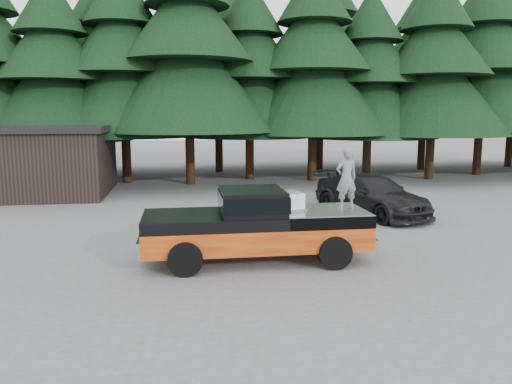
{
  "coord_description": "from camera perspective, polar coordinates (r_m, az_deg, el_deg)",
  "views": [
    {
      "loc": [
        -1.48,
        -12.97,
        3.86
      ],
      "look_at": [
        0.47,
        0.0,
        1.78
      ],
      "focal_mm": 35.0,
      "sensor_mm": 36.0,
      "label": 1
    }
  ],
  "objects": [
    {
      "name": "utility_building",
      "position": [
        26.17,
        -25.26,
        3.35
      ],
      "size": [
        8.4,
        6.4,
        3.3
      ],
      "color": "black",
      "rests_on": "ground"
    },
    {
      "name": "pickup_truck",
      "position": [
        13.12,
        -0.03,
        -5.08
      ],
      "size": [
        6.0,
        2.04,
        1.33
      ],
      "primitive_type": null,
      "color": "#CC5B15",
      "rests_on": "ground"
    },
    {
      "name": "truck_cab",
      "position": [
        12.91,
        -0.47,
        -0.96
      ],
      "size": [
        1.66,
        1.9,
        0.59
      ],
      "primitive_type": "cube",
      "color": "black",
      "rests_on": "pickup_truck"
    },
    {
      "name": "treeline",
      "position": [
        30.48,
        -5.1,
        16.26
      ],
      "size": [
        60.15,
        16.05,
        17.5
      ],
      "color": "black",
      "rests_on": "ground"
    },
    {
      "name": "man_on_bed",
      "position": [
        13.38,
        10.29,
        1.52
      ],
      "size": [
        0.65,
        0.48,
        1.64
      ],
      "primitive_type": "imported",
      "rotation": [
        0.0,
        0.0,
        3.29
      ],
      "color": "slate",
      "rests_on": "pickup_truck"
    },
    {
      "name": "ground",
      "position": [
        13.62,
        -1.98,
        -7.46
      ],
      "size": [
        120.0,
        120.0,
        0.0
      ],
      "primitive_type": "plane",
      "color": "#515154",
      "rests_on": "ground"
    },
    {
      "name": "air_compressor",
      "position": [
        13.06,
        3.81,
        -1.19
      ],
      "size": [
        0.8,
        0.74,
        0.44
      ],
      "primitive_type": "cube",
      "rotation": [
        0.0,
        0.0,
        0.39
      ],
      "color": "silver",
      "rests_on": "pickup_truck"
    },
    {
      "name": "parked_car",
      "position": [
        19.6,
        13.03,
        -0.32
      ],
      "size": [
        3.83,
        5.66,
        1.52
      ],
      "primitive_type": "imported",
      "rotation": [
        0.0,
        0.0,
        0.36
      ],
      "color": "black",
      "rests_on": "ground"
    }
  ]
}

